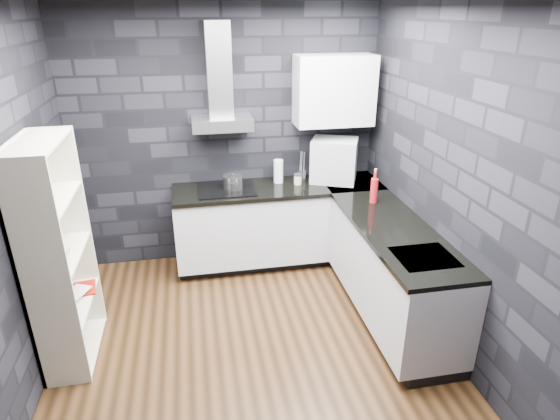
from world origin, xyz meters
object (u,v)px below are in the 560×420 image
object	(u,v)px
pot	(233,182)
utensil_crock	(302,175)
fruit_bowl	(55,258)
glass_vase	(278,171)
storage_jar	(298,180)
appliance_garage	(334,161)
red_bottle	(374,191)
bookshelf	(59,256)

from	to	relation	value
pot	utensil_crock	xyz separation A→B (m)	(0.76, 0.14, -0.01)
utensil_crock	fruit_bowl	world-z (taller)	utensil_crock
glass_vase	utensil_crock	distance (m)	0.27
storage_jar	utensil_crock	size ratio (longest dim) A/B	0.85
appliance_garage	red_bottle	world-z (taller)	appliance_garage
pot	fruit_bowl	distance (m)	1.92
bookshelf	fruit_bowl	world-z (taller)	bookshelf
pot	fruit_bowl	world-z (taller)	pot
pot	appliance_garage	world-z (taller)	appliance_garage
utensil_crock	pot	bearing A→B (deg)	-169.88
glass_vase	utensil_crock	bearing A→B (deg)	6.02
fruit_bowl	red_bottle	bearing A→B (deg)	13.30
red_bottle	utensil_crock	bearing A→B (deg)	125.09
pot	appliance_garage	bearing A→B (deg)	2.37
storage_jar	utensil_crock	distance (m)	0.15
utensil_crock	fruit_bowl	bearing A→B (deg)	-147.57
bookshelf	fruit_bowl	xyz separation A→B (m)	(0.00, -0.09, 0.04)
fruit_bowl	pot	bearing A→B (deg)	41.21
storage_jar	utensil_crock	xyz separation A→B (m)	(0.07, 0.13, 0.01)
storage_jar	bookshelf	xyz separation A→B (m)	(-2.13, -1.18, -0.05)
storage_jar	glass_vase	bearing A→B (deg)	152.94
pot	fruit_bowl	size ratio (longest dim) A/B	0.86
pot	utensil_crock	size ratio (longest dim) A/B	1.75
storage_jar	appliance_garage	size ratio (longest dim) A/B	0.21
bookshelf	utensil_crock	bearing A→B (deg)	11.00
glass_vase	fruit_bowl	xyz separation A→B (m)	(-1.94, -1.37, -0.09)
appliance_garage	fruit_bowl	bearing A→B (deg)	-129.35
storage_jar	appliance_garage	world-z (taller)	appliance_garage
utensil_crock	red_bottle	distance (m)	0.92
glass_vase	appliance_garage	xyz separation A→B (m)	(0.59, -0.06, 0.10)
storage_jar	bookshelf	bearing A→B (deg)	-151.00
utensil_crock	bookshelf	bearing A→B (deg)	-149.34
glass_vase	storage_jar	world-z (taller)	glass_vase
storage_jar	fruit_bowl	world-z (taller)	storage_jar
utensil_crock	red_bottle	size ratio (longest dim) A/B	0.48
pot	red_bottle	world-z (taller)	red_bottle
appliance_garage	glass_vase	bearing A→B (deg)	-162.75
pot	bookshelf	bearing A→B (deg)	-140.96
fruit_bowl	utensil_crock	bearing A→B (deg)	32.43
storage_jar	red_bottle	xyz separation A→B (m)	(0.60, -0.63, 0.07)
appliance_garage	bookshelf	bearing A→B (deg)	-131.05
storage_jar	fruit_bowl	distance (m)	2.48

